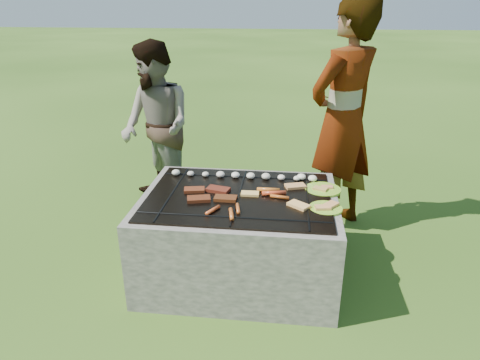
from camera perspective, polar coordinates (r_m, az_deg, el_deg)
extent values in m
plane|color=#274511|center=(3.15, -0.11, -12.20)|extent=(60.00, 60.00, 0.00)
cube|color=gray|center=(3.34, 0.72, -3.96)|extent=(1.30, 0.18, 0.60)
cube|color=#A2988F|center=(2.64, -1.19, -11.91)|extent=(1.30, 0.18, 0.60)
cube|color=gray|center=(3.09, -10.54, -6.74)|extent=(0.18, 0.64, 0.60)
cube|color=#9F978D|center=(2.98, 10.75, -7.97)|extent=(0.18, 0.64, 0.60)
cube|color=black|center=(3.02, -0.11, -8.46)|extent=(0.94, 0.64, 0.48)
sphere|color=#FF5914|center=(2.91, -0.12, -4.74)|extent=(0.10, 0.10, 0.10)
cube|color=black|center=(2.84, -0.12, -2.13)|extent=(1.20, 0.90, 0.01)
cylinder|color=black|center=(2.92, -8.91, -1.57)|extent=(0.01, 0.88, 0.01)
cylinder|color=black|center=(2.84, -0.12, -2.02)|extent=(0.01, 0.88, 0.01)
cylinder|color=black|center=(2.83, 8.98, -2.44)|extent=(0.01, 0.88, 0.01)
cylinder|color=black|center=(2.56, -0.97, -5.00)|extent=(1.18, 0.01, 0.01)
cylinder|color=black|center=(3.13, 0.58, 0.41)|extent=(1.18, 0.01, 0.01)
ellipsoid|color=beige|center=(3.20, -8.54, 1.01)|extent=(0.06, 0.06, 0.04)
ellipsoid|color=beige|center=(3.17, -6.59, 0.87)|extent=(0.05, 0.05, 0.04)
ellipsoid|color=beige|center=(3.15, -4.62, 0.78)|extent=(0.05, 0.05, 0.04)
ellipsoid|color=#F4E3CF|center=(3.13, -2.62, 0.76)|extent=(0.06, 0.06, 0.04)
ellipsoid|color=white|center=(3.11, -0.60, 0.67)|extent=(0.06, 0.06, 0.04)
ellipsoid|color=white|center=(3.10, 1.43, 0.58)|extent=(0.06, 0.06, 0.04)
ellipsoid|color=beige|center=(3.09, 3.48, 0.50)|extent=(0.06, 0.06, 0.04)
ellipsoid|color=white|center=(3.09, 5.54, 0.35)|extent=(0.05, 0.05, 0.04)
ellipsoid|color=beige|center=(3.09, 7.59, 0.22)|extent=(0.05, 0.05, 0.03)
ellipsoid|color=white|center=(3.09, 9.65, 0.22)|extent=(0.06, 0.06, 0.04)
ellipsoid|color=white|center=(3.11, 8.18, 0.43)|extent=(0.06, 0.06, 0.04)
cube|color=#A03D1D|center=(2.91, -6.10, -1.31)|extent=(0.15, 0.10, 0.02)
cube|color=maroon|center=(2.90, -2.93, -1.29)|extent=(0.17, 0.12, 0.02)
cube|color=maroon|center=(2.77, -5.51, -2.52)|extent=(0.16, 0.12, 0.02)
cube|color=brown|center=(2.77, -1.94, -2.45)|extent=(0.15, 0.08, 0.02)
cylinder|color=orange|center=(2.89, 3.79, -1.30)|extent=(0.15, 0.03, 0.03)
cylinder|color=#F05527|center=(2.85, 4.54, -1.74)|extent=(0.16, 0.06, 0.03)
cylinder|color=orange|center=(2.80, 5.31, -2.26)|extent=(0.13, 0.05, 0.02)
cylinder|color=orange|center=(2.64, -0.28, -3.82)|extent=(0.04, 0.12, 0.02)
cylinder|color=orange|center=(2.62, -3.65, -4.02)|extent=(0.08, 0.12, 0.02)
cylinder|color=orange|center=(2.57, -1.16, -4.55)|extent=(0.05, 0.14, 0.02)
cube|color=#F2CA7C|center=(2.84, 1.34, -1.83)|extent=(0.12, 0.07, 0.02)
cube|color=#F7D57E|center=(2.71, 7.82, -3.35)|extent=(0.15, 0.14, 0.02)
cube|color=tan|center=(2.98, 7.39, -0.81)|extent=(0.15, 0.12, 0.02)
cylinder|color=#BFCF31|center=(2.99, 10.99, -1.26)|extent=(0.30, 0.30, 0.02)
cube|color=tan|center=(2.96, 10.65, -1.15)|extent=(0.11, 0.09, 0.02)
cube|color=tan|center=(3.01, 11.55, -0.91)|extent=(0.08, 0.05, 0.01)
cylinder|color=yellow|center=(2.73, 11.35, -3.72)|extent=(0.26, 0.26, 0.01)
cube|color=#DBB270|center=(2.70, 10.98, -3.60)|extent=(0.10, 0.07, 0.02)
cube|color=tan|center=(2.74, 11.98, -3.27)|extent=(0.11, 0.12, 0.02)
imported|color=gray|center=(3.53, 13.53, 7.84)|extent=(0.80, 0.79, 1.87)
imported|color=gray|center=(3.94, -11.08, 6.89)|extent=(0.92, 0.93, 1.51)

